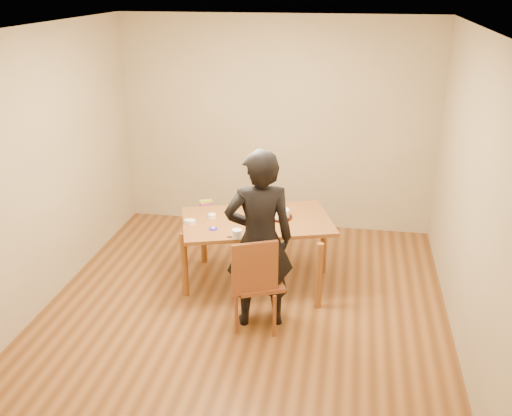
% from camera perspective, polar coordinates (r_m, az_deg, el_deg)
% --- Properties ---
extents(room_shell, '(4.00, 4.50, 2.70)m').
position_cam_1_polar(room_shell, '(5.48, -0.71, 3.53)').
color(room_shell, brown).
rests_on(room_shell, ground).
extents(dining_table, '(1.73, 1.33, 0.04)m').
position_cam_1_polar(dining_table, '(5.95, 0.08, -1.34)').
color(dining_table, brown).
rests_on(dining_table, floor).
extents(dining_chair, '(0.55, 0.55, 0.04)m').
position_cam_1_polar(dining_chair, '(5.36, 0.25, -7.46)').
color(dining_chair, brown).
rests_on(dining_chair, floor).
extents(cake_plate, '(0.26, 0.26, 0.02)m').
position_cam_1_polar(cake_plate, '(5.98, 2.40, -0.90)').
color(cake_plate, '#B8230C').
rests_on(cake_plate, dining_table).
extents(cake, '(0.20, 0.20, 0.06)m').
position_cam_1_polar(cake, '(5.97, 2.41, -0.53)').
color(cake, white).
rests_on(cake, cake_plate).
extents(frosting_dome, '(0.20, 0.20, 0.03)m').
position_cam_1_polar(frosting_dome, '(5.95, 2.41, -0.13)').
color(frosting_dome, white).
rests_on(frosting_dome, cake).
extents(frosting_tub, '(0.09, 0.09, 0.08)m').
position_cam_1_polar(frosting_tub, '(5.52, -1.93, -2.58)').
color(frosting_tub, white).
rests_on(frosting_tub, dining_table).
extents(frosting_lid, '(0.09, 0.09, 0.01)m').
position_cam_1_polar(frosting_lid, '(5.73, -4.30, -2.09)').
color(frosting_lid, '#271BB5').
rests_on(frosting_lid, dining_table).
extents(frosting_dollop, '(0.04, 0.04, 0.02)m').
position_cam_1_polar(frosting_dollop, '(5.73, -4.31, -1.97)').
color(frosting_dollop, white).
rests_on(frosting_dollop, frosting_lid).
extents(ramekin_green, '(0.08, 0.08, 0.04)m').
position_cam_1_polar(ramekin_green, '(5.89, -6.82, -1.35)').
color(ramekin_green, white).
rests_on(ramekin_green, dining_table).
extents(ramekin_yellow, '(0.08, 0.08, 0.04)m').
position_cam_1_polar(ramekin_yellow, '(5.99, -4.42, -0.81)').
color(ramekin_yellow, white).
rests_on(ramekin_yellow, dining_table).
extents(ramekin_multi, '(0.09, 0.09, 0.04)m').
position_cam_1_polar(ramekin_multi, '(5.87, -6.48, -1.39)').
color(ramekin_multi, white).
rests_on(ramekin_multi, dining_table).
extents(candy_box_pink, '(0.15, 0.13, 0.02)m').
position_cam_1_polar(candy_box_pink, '(6.36, -4.99, 0.47)').
color(candy_box_pink, '#E535A2').
rests_on(candy_box_pink, dining_table).
extents(candy_box_green, '(0.16, 0.11, 0.02)m').
position_cam_1_polar(candy_box_green, '(6.35, -5.03, 0.66)').
color(candy_box_green, green).
rests_on(candy_box_green, candy_box_pink).
extents(spatula, '(0.15, 0.02, 0.01)m').
position_cam_1_polar(spatula, '(5.54, -2.15, -2.94)').
color(spatula, black).
rests_on(spatula, dining_table).
extents(person, '(0.72, 0.57, 1.74)m').
position_cam_1_polar(person, '(5.21, 0.34, -3.22)').
color(person, black).
rests_on(person, floor).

